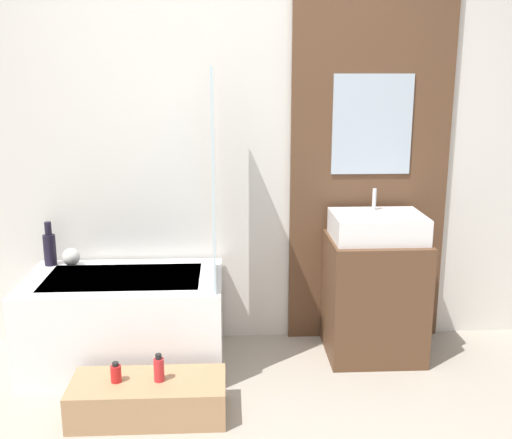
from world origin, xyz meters
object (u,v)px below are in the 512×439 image
object	(u,v)px
vase_round_light	(71,257)
bottle_soap_secondary	(159,369)
wooden_step_bench	(149,398)
sink	(378,226)
bottle_soap_primary	(116,373)
bathtub	(126,321)
vase_tall_dark	(50,248)

from	to	relation	value
vase_round_light	bottle_soap_secondary	bearing A→B (deg)	-52.94
wooden_step_bench	sink	distance (m)	1.61
sink	bottle_soap_primary	world-z (taller)	sink
bathtub	vase_round_light	size ratio (longest dim) A/B	10.45
vase_tall_dark	bottle_soap_secondary	world-z (taller)	vase_tall_dark
wooden_step_bench	bottle_soap_secondary	xyz separation A→B (m)	(0.06, 0.00, 0.16)
wooden_step_bench	vase_round_light	world-z (taller)	vase_round_light
vase_tall_dark	bottle_soap_secondary	distance (m)	1.17
bathtub	vase_tall_dark	size ratio (longest dim) A/B	4.18
sink	bottle_soap_secondary	size ratio (longest dim) A/B	3.67
wooden_step_bench	vase_tall_dark	size ratio (longest dim) A/B	2.87
bottle_soap_primary	bottle_soap_secondary	xyz separation A→B (m)	(0.21, 0.00, 0.02)
bottle_soap_secondary	vase_round_light	bearing A→B (deg)	127.06
bathtub	sink	bearing A→B (deg)	2.71
bathtub	vase_tall_dark	xyz separation A→B (m)	(-0.48, 0.25, 0.38)
vase_round_light	bottle_soap_primary	size ratio (longest dim) A/B	1.03
vase_round_light	bottle_soap_secondary	distance (m)	1.06
vase_tall_dark	bathtub	bearing A→B (deg)	-27.46
sink	bottle_soap_primary	size ratio (longest dim) A/B	5.06
vase_tall_dark	bottle_soap_primary	world-z (taller)	vase_tall_dark
bathtub	bottle_soap_primary	xyz separation A→B (m)	(0.04, -0.57, -0.04)
wooden_step_bench	vase_round_light	bearing A→B (deg)	124.31
bottle_soap_secondary	sink	bearing A→B (deg)	27.39
wooden_step_bench	bottle_soap_primary	bearing A→B (deg)	180.00
wooden_step_bench	vase_tall_dark	distance (m)	1.20
vase_tall_dark	vase_round_light	xyz separation A→B (m)	(0.13, -0.02, -0.06)
sink	bottle_soap_secondary	world-z (taller)	sink
sink	wooden_step_bench	bearing A→B (deg)	-153.67
wooden_step_bench	vase_round_light	size ratio (longest dim) A/B	7.16
sink	bottle_soap_secondary	bearing A→B (deg)	-152.61
vase_round_light	vase_tall_dark	bearing A→B (deg)	172.55
bathtub	bottle_soap_secondary	distance (m)	0.62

